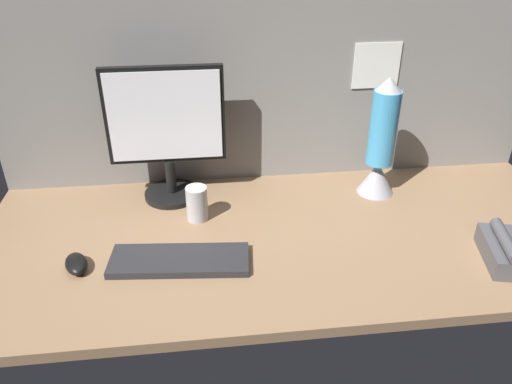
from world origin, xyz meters
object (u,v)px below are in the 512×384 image
object	(u,v)px
mug_steel	(197,203)
lava_lamp	(381,147)
mouse	(76,264)
keyboard	(180,260)
monitor	(166,130)

from	to	relation	value
mug_steel	lava_lamp	size ratio (longest dim) A/B	0.27
mouse	keyboard	bearing A→B (deg)	-21.85
monitor	mug_steel	distance (cm)	25.02
keyboard	mug_steel	xyz separation A→B (cm)	(5.23, 21.80, 4.39)
keyboard	mouse	size ratio (longest dim) A/B	3.85
mug_steel	monitor	bearing A→B (deg)	117.97
mouse	mug_steel	size ratio (longest dim) A/B	0.89
mug_steel	lava_lamp	xyz separation A→B (cm)	(59.42, 9.72, 11.16)
monitor	lava_lamp	distance (cm)	68.16
monitor	keyboard	bearing A→B (deg)	-85.49
mouse	lava_lamp	xyz separation A→B (cm)	(91.52, 30.75, 14.85)
keyboard	mouse	bearing A→B (deg)	-176.35
monitor	mug_steel	size ratio (longest dim) A/B	4.01
lava_lamp	mouse	bearing A→B (deg)	-161.43
monitor	mouse	xyz separation A→B (cm)	(-23.95, -36.40, -21.67)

